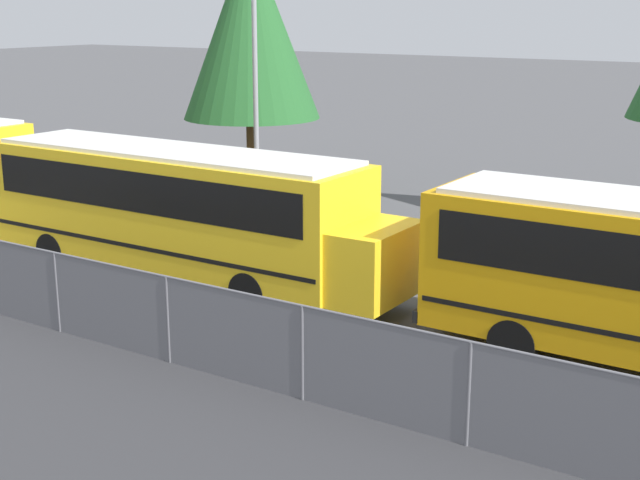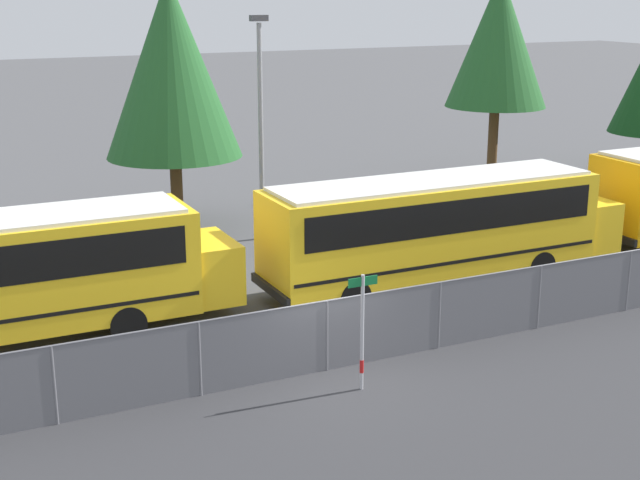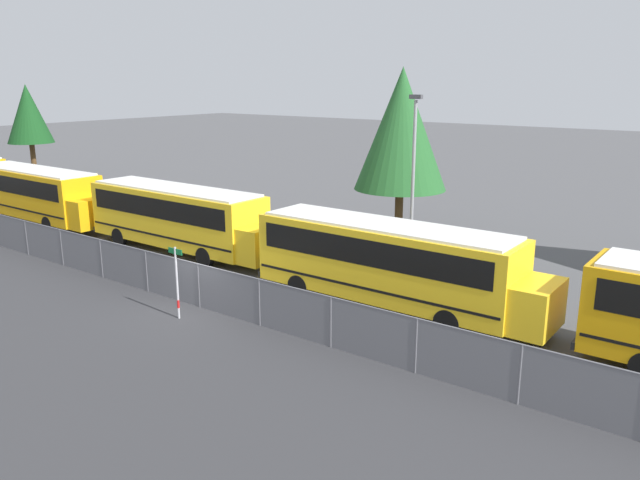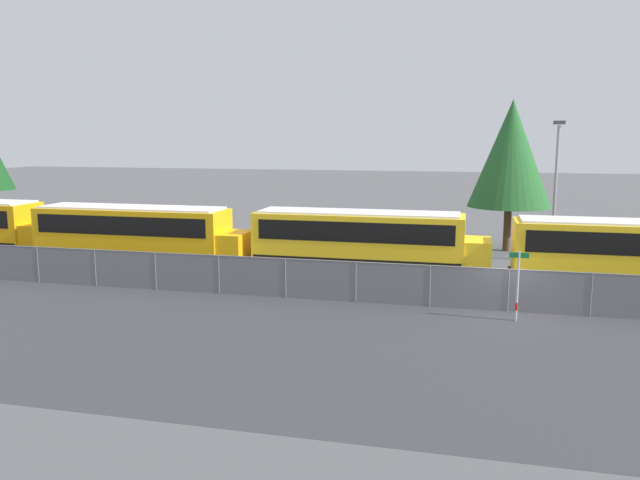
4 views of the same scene
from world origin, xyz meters
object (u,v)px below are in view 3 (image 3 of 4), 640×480
at_px(school_bus_2, 179,214).
at_px(light_pole, 413,169).
at_px(tree_0, 28,114).
at_px(school_bus_3, 390,259).
at_px(street_sign, 177,281).
at_px(school_bus_1, 37,191).
at_px(tree_1, 401,129).

relative_size(school_bus_2, light_pole, 1.51).
relative_size(light_pole, tree_0, 0.96).
distance_m(school_bus_3, street_sign, 7.75).
relative_size(school_bus_1, light_pole, 1.51).
relative_size(street_sign, light_pole, 0.35).
relative_size(school_bus_3, light_pole, 1.51).
distance_m(light_pole, tree_0, 39.06).
height_order(street_sign, light_pole, light_pole).
height_order(school_bus_1, tree_1, tree_1).
bearing_deg(school_bus_3, school_bus_1, 179.97).
bearing_deg(tree_0, school_bus_3, -12.98).
xyz_separation_m(street_sign, light_pole, (2.66, 12.29, 2.79)).
distance_m(school_bus_2, street_sign, 9.18).
relative_size(school_bus_3, tree_0, 1.45).
relative_size(school_bus_2, tree_0, 1.45).
bearing_deg(school_bus_1, street_sign, -16.24).
xyz_separation_m(school_bus_3, light_pole, (-2.84, 6.85, 2.31)).
relative_size(school_bus_2, street_sign, 4.35).
bearing_deg(school_bus_1, tree_1, 26.57).
distance_m(school_bus_2, light_pole, 11.58).
relative_size(school_bus_2, school_bus_3, 1.00).
xyz_separation_m(street_sign, tree_0, (-36.27, 15.07, 4.00)).
distance_m(school_bus_1, tree_1, 21.76).
height_order(school_bus_3, tree_1, tree_1).
bearing_deg(tree_0, street_sign, -22.56).
bearing_deg(tree_1, tree_0, 179.94).
relative_size(school_bus_2, tree_1, 1.28).
height_order(school_bus_2, tree_0, tree_0).
bearing_deg(light_pole, school_bus_3, -67.51).
distance_m(light_pole, tree_1, 3.88).
height_order(school_bus_1, school_bus_2, same).
distance_m(school_bus_1, street_sign, 19.51).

